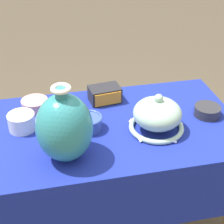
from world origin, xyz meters
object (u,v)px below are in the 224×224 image
(vase_tall_bulbous, at_px, (64,127))
(cup_wide_cobalt, at_px, (89,122))
(pot_squat_porcelain, at_px, (22,122))
(pot_squat_rose, at_px, (35,104))
(mosaic_tile_box, at_px, (105,94))
(pot_squat_charcoal, at_px, (207,111))
(vase_dome_bell, at_px, (157,116))

(vase_tall_bulbous, bearing_deg, cup_wide_cobalt, 56.08)
(vase_tall_bulbous, bearing_deg, pot_squat_porcelain, 127.38)
(vase_tall_bulbous, relative_size, pot_squat_rose, 2.49)
(vase_tall_bulbous, relative_size, mosaic_tile_box, 1.94)
(vase_tall_bulbous, xyz_separation_m, pot_squat_charcoal, (0.66, 0.16, -0.11))
(vase_dome_bell, distance_m, pot_squat_charcoal, 0.27)
(vase_tall_bulbous, bearing_deg, mosaic_tile_box, 59.53)
(vase_dome_bell, distance_m, pot_squat_porcelain, 0.58)
(cup_wide_cobalt, distance_m, pot_squat_rose, 0.31)
(vase_tall_bulbous, relative_size, pot_squat_porcelain, 2.67)
(pot_squat_porcelain, height_order, cup_wide_cobalt, pot_squat_porcelain)
(pot_squat_rose, relative_size, pot_squat_charcoal, 1.04)
(vase_tall_bulbous, distance_m, vase_dome_bell, 0.42)
(pot_squat_porcelain, height_order, pot_squat_rose, pot_squat_porcelain)
(vase_dome_bell, xyz_separation_m, pot_squat_porcelain, (-0.57, 0.12, -0.03))
(vase_tall_bulbous, relative_size, pot_squat_charcoal, 2.59)
(pot_squat_porcelain, height_order, pot_squat_charcoal, pot_squat_porcelain)
(vase_tall_bulbous, xyz_separation_m, pot_squat_rose, (-0.11, 0.38, -0.11))
(vase_dome_bell, xyz_separation_m, pot_squat_rose, (-0.51, 0.28, -0.04))
(vase_tall_bulbous, height_order, cup_wide_cobalt, vase_tall_bulbous)
(vase_tall_bulbous, xyz_separation_m, pot_squat_porcelain, (-0.17, 0.22, -0.10))
(mosaic_tile_box, distance_m, pot_squat_rose, 0.34)
(pot_squat_charcoal, bearing_deg, pot_squat_porcelain, 175.60)
(vase_tall_bulbous, height_order, mosaic_tile_box, vase_tall_bulbous)
(vase_dome_bell, distance_m, cup_wide_cobalt, 0.29)
(pot_squat_charcoal, bearing_deg, mosaic_tile_box, 152.99)
(cup_wide_cobalt, height_order, pot_squat_charcoal, cup_wide_cobalt)
(mosaic_tile_box, height_order, pot_squat_charcoal, mosaic_tile_box)
(pot_squat_rose, height_order, pot_squat_charcoal, pot_squat_rose)
(mosaic_tile_box, relative_size, pot_squat_charcoal, 1.33)
(vase_dome_bell, relative_size, pot_squat_charcoal, 2.06)
(vase_dome_bell, bearing_deg, cup_wide_cobalt, 167.37)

